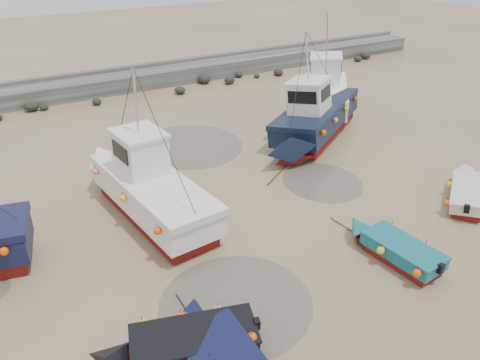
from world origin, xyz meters
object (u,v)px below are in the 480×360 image
(dinghy_3, at_px, (470,189))
(cabin_boat_3, at_px, (326,91))
(person, at_px, (146,212))
(dinghy_4, at_px, (182,340))
(cabin_boat_2, at_px, (315,118))
(dinghy_2, at_px, (395,245))
(cabin_boat_1, at_px, (146,185))

(dinghy_3, height_order, cabin_boat_3, cabin_boat_3)
(dinghy_3, xyz_separation_m, person, (-13.19, 6.18, -0.55))
(dinghy_4, xyz_separation_m, cabin_boat_3, (16.52, 14.37, 0.81))
(person, bearing_deg, dinghy_3, 157.06)
(dinghy_4, bearing_deg, cabin_boat_2, -34.92)
(dinghy_4, bearing_deg, dinghy_3, -68.09)
(dinghy_2, height_order, cabin_boat_1, cabin_boat_1)
(dinghy_3, bearing_deg, cabin_boat_1, -150.95)
(dinghy_4, distance_m, cabin_boat_3, 21.91)
(dinghy_2, relative_size, dinghy_3, 1.05)
(cabin_boat_1, distance_m, person, 1.33)
(dinghy_4, xyz_separation_m, cabin_boat_2, (12.84, 10.74, 0.76))
(dinghy_4, height_order, cabin_boat_2, cabin_boat_2)
(cabin_boat_2, relative_size, cabin_boat_3, 1.18)
(cabin_boat_3, bearing_deg, cabin_boat_2, -97.07)
(dinghy_4, distance_m, cabin_boat_1, 8.14)
(cabin_boat_1, height_order, person, cabin_boat_1)
(dinghy_3, distance_m, cabin_boat_1, 14.48)
(dinghy_2, height_order, person, dinghy_2)
(dinghy_2, distance_m, cabin_boat_2, 11.23)
(dinghy_3, distance_m, dinghy_4, 14.92)
(dinghy_2, height_order, dinghy_3, same)
(dinghy_2, xyz_separation_m, dinghy_3, (6.09, 1.43, -0.01))
(dinghy_2, bearing_deg, cabin_boat_2, 61.93)
(dinghy_2, bearing_deg, person, 126.49)
(dinghy_2, relative_size, cabin_boat_1, 0.50)
(dinghy_3, bearing_deg, cabin_boat_2, 156.70)
(dinghy_2, distance_m, dinghy_4, 8.74)
(dinghy_2, xyz_separation_m, dinghy_4, (-8.73, -0.32, -0.02))
(dinghy_2, distance_m, cabin_boat_1, 10.36)
(cabin_boat_2, xyz_separation_m, cabin_boat_3, (3.68, 3.63, 0.04))
(dinghy_2, relative_size, dinghy_4, 0.89)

